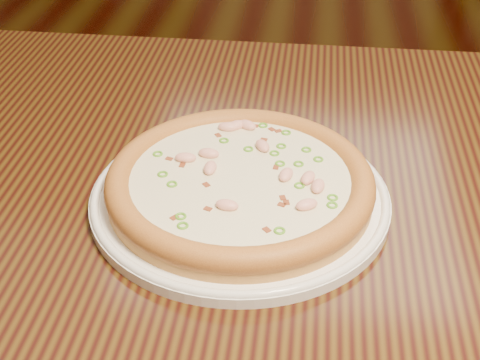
# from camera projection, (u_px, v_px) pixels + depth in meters

# --- Properties ---
(ground) EXTENTS (9.00, 9.00, 0.00)m
(ground) POSITION_uv_depth(u_px,v_px,m) (269.00, 345.00, 1.55)
(ground) COLOR black
(hero_table) EXTENTS (1.20, 0.80, 0.75)m
(hero_table) POSITION_uv_depth(u_px,v_px,m) (340.00, 249.00, 0.83)
(hero_table) COLOR black
(hero_table) RESTS_ON ground
(plate) EXTENTS (0.33, 0.33, 0.02)m
(plate) POSITION_uv_depth(u_px,v_px,m) (240.00, 196.00, 0.74)
(plate) COLOR white
(plate) RESTS_ON hero_table
(pizza) EXTENTS (0.29, 0.29, 0.03)m
(pizza) POSITION_uv_depth(u_px,v_px,m) (240.00, 182.00, 0.73)
(pizza) COLOR #C68E40
(pizza) RESTS_ON plate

